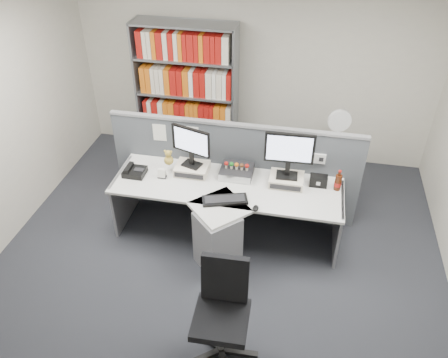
% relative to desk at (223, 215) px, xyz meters
% --- Properties ---
extents(ground, '(5.50, 5.50, 0.00)m').
position_rel_desk_xyz_m(ground, '(0.00, -0.60, -0.46)').
color(ground, '#2F3137').
rests_on(ground, ground).
extents(room_shell, '(5.04, 5.54, 2.72)m').
position_rel_desk_xyz_m(room_shell, '(0.00, -0.60, 1.33)').
color(room_shell, beige).
rests_on(room_shell, ground).
extents(partition, '(3.00, 0.08, 1.27)m').
position_rel_desk_xyz_m(partition, '(0.00, 0.65, 0.19)').
color(partition, '#4D5258').
rests_on(partition, ground).
extents(desk, '(2.60, 1.20, 0.72)m').
position_rel_desk_xyz_m(desk, '(0.00, 0.00, 0.00)').
color(desk, silver).
rests_on(desk, ground).
extents(monitor_riser_left, '(0.38, 0.31, 0.10)m').
position_rel_desk_xyz_m(monitor_riser_left, '(-0.45, 0.38, 0.31)').
color(monitor_riser_left, beige).
rests_on(monitor_riser_left, desk).
extents(monitor_riser_right, '(0.38, 0.31, 0.10)m').
position_rel_desk_xyz_m(monitor_riser_right, '(0.65, 0.38, 0.31)').
color(monitor_riser_right, beige).
rests_on(monitor_riser_right, desk).
extents(monitor_left, '(0.47, 0.21, 0.49)m').
position_rel_desk_xyz_m(monitor_left, '(-0.45, 0.38, 0.66)').
color(monitor_left, black).
rests_on(monitor_left, monitor_riser_left).
extents(monitor_right, '(0.54, 0.18, 0.55)m').
position_rel_desk_xyz_m(monitor_right, '(0.65, 0.38, 0.69)').
color(monitor_right, black).
rests_on(monitor_right, monitor_riser_right).
extents(desktop_pc, '(0.37, 0.33, 0.10)m').
position_rel_desk_xyz_m(desktop_pc, '(0.07, 0.43, 0.31)').
color(desktop_pc, black).
rests_on(desktop_pc, desk).
extents(figurines, '(0.29, 0.05, 0.09)m').
position_rel_desk_xyz_m(figurines, '(0.07, 0.41, 0.41)').
color(figurines, beige).
rests_on(figurines, desktop_pc).
extents(keyboard, '(0.52, 0.32, 0.03)m').
position_rel_desk_xyz_m(keyboard, '(0.03, -0.07, 0.28)').
color(keyboard, black).
rests_on(keyboard, desk).
extents(mouse, '(0.06, 0.10, 0.04)m').
position_rel_desk_xyz_m(mouse, '(0.38, -0.15, 0.28)').
color(mouse, black).
rests_on(mouse, desk).
extents(desk_phone, '(0.25, 0.22, 0.11)m').
position_rel_desk_xyz_m(desk_phone, '(-1.10, 0.21, 0.30)').
color(desk_phone, black).
rests_on(desk_phone, desk).
extents(desk_calendar, '(0.10, 0.07, 0.12)m').
position_rel_desk_xyz_m(desk_calendar, '(-0.76, 0.21, 0.31)').
color(desk_calendar, black).
rests_on(desk_calendar, desk).
extents(plush_toy, '(0.11, 0.11, 0.19)m').
position_rel_desk_xyz_m(plush_toy, '(-0.71, 0.35, 0.45)').
color(plush_toy, '#A78D37').
rests_on(plush_toy, monitor_riser_left).
extents(speaker, '(0.20, 0.11, 0.13)m').
position_rel_desk_xyz_m(speaker, '(1.01, 0.42, 0.33)').
color(speaker, black).
rests_on(speaker, desk).
extents(cola_bottle, '(0.08, 0.08, 0.25)m').
position_rel_desk_xyz_m(cola_bottle, '(1.22, 0.39, 0.36)').
color(cola_bottle, '#3F190A').
rests_on(cola_bottle, desk).
extents(shelving_unit, '(1.41, 0.40, 2.00)m').
position_rel_desk_xyz_m(shelving_unit, '(-0.90, 1.85, 0.52)').
color(shelving_unit, gray).
rests_on(shelving_unit, ground).
extents(filing_cabinet, '(0.45, 0.61, 0.70)m').
position_rel_desk_xyz_m(filing_cabinet, '(1.20, 1.40, -0.11)').
color(filing_cabinet, gray).
rests_on(filing_cabinet, ground).
extents(desk_fan, '(0.29, 0.17, 0.49)m').
position_rel_desk_xyz_m(desk_fan, '(1.20, 1.40, 0.55)').
color(desk_fan, white).
rests_on(desk_fan, filing_cabinet).
extents(office_chair, '(0.64, 0.67, 1.00)m').
position_rel_desk_xyz_m(office_chair, '(0.27, -1.32, 0.08)').
color(office_chair, silver).
rests_on(office_chair, ground).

